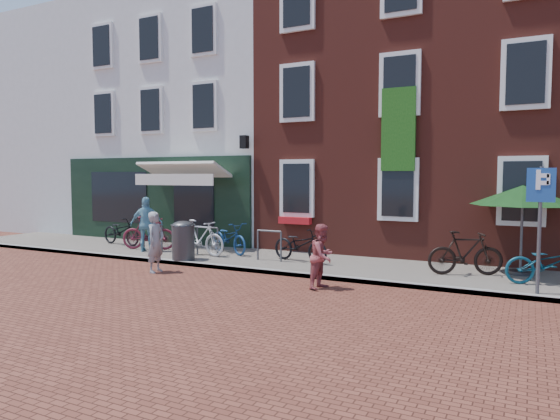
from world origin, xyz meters
The scene contains 18 objects.
ground centered at (0.00, 0.00, 0.00)m, with size 80.00×80.00×0.00m, color brown.
sidewalk centered at (1.00, 1.50, 0.05)m, with size 24.00×3.00×0.10m, color slate.
building_stucco centered at (-5.00, 7.00, 4.50)m, with size 8.00×8.00×9.00m, color silver.
building_brick_mid centered at (2.00, 7.00, 5.00)m, with size 6.00×8.00×10.00m, color maroon.
filler_left centered at (-12.50, 7.00, 4.50)m, with size 7.00×8.00×9.00m, color silver.
litter_bin centered at (-1.66, 0.30, 0.68)m, with size 0.61×0.61×1.13m.
parking_sign centered at (6.87, 0.24, 1.78)m, with size 0.50×0.08×2.45m.
parasol centered at (6.54, 2.18, 2.01)m, with size 2.30×2.30×2.16m.
woman centered at (-1.49, -1.00, 0.75)m, with size 0.55×0.36×1.50m, color gray.
boy centered at (2.82, -0.79, 0.68)m, with size 0.66×0.52×1.37m, color #A1464A.
cafe_person centered at (-3.55, 1.00, 0.92)m, with size 0.96×0.40×1.64m, color #70ACC1.
bicycle_0 centered at (-5.27, 1.72, 0.56)m, with size 0.61×1.74×0.91m, color black.
bicycle_1 centered at (-3.76, 1.31, 0.61)m, with size 0.48×1.69×1.01m, color maroon.
bicycle_2 centered at (-1.16, 1.81, 0.56)m, with size 0.61×1.74×0.91m, color navy.
bicycle_3 centered at (-1.70, 1.12, 0.61)m, with size 0.48×1.69×1.01m, color #B8B8BA.
bicycle_4 centered at (1.30, 1.45, 0.56)m, with size 0.61×1.74×0.91m, color black.
bicycle_5 centered at (5.40, 1.53, 0.61)m, with size 0.48×1.69×1.01m, color black.
bicycle_6 centered at (7.09, 1.22, 0.56)m, with size 0.61×1.74×0.91m, color #0E4052.
Camera 1 is at (6.70, -10.48, 2.39)m, focal length 32.02 mm.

